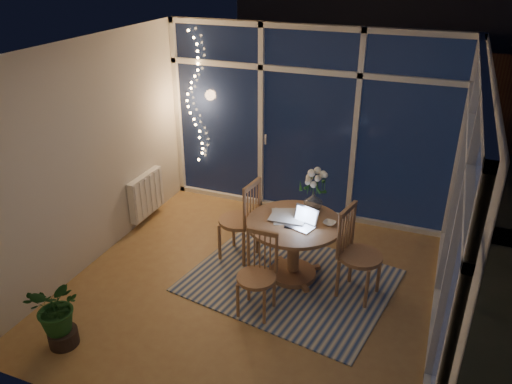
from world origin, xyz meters
TOP-DOWN VIEW (x-y plane):
  - floor at (0.00, 0.00)m, footprint 4.00×4.00m
  - ceiling at (0.00, 0.00)m, footprint 4.00×4.00m
  - wall_back at (0.00, 2.00)m, footprint 4.00×0.04m
  - wall_front at (0.00, -2.00)m, footprint 4.00×0.04m
  - wall_left at (-2.00, 0.00)m, footprint 0.04×4.00m
  - wall_right at (2.00, 0.00)m, footprint 0.04×4.00m
  - window_wall_back at (0.00, 1.96)m, footprint 4.00×0.10m
  - window_wall_right at (1.96, 0.00)m, footprint 0.10×4.00m
  - radiator at (-1.94, 0.90)m, footprint 0.10×0.70m
  - fairy_lights at (-1.65, 1.88)m, footprint 0.24×0.10m
  - garden_patio at (0.50, 5.00)m, footprint 12.00×6.00m
  - garden_fence at (0.00, 5.50)m, footprint 11.00×0.08m
  - neighbour_roof at (0.30, 8.50)m, footprint 7.00×3.00m
  - garden_shrubs at (-0.80, 3.40)m, footprint 0.90×0.90m
  - rug at (0.35, 0.26)m, footprint 2.44×2.09m
  - dining_table at (0.35, 0.36)m, footprint 1.23×1.23m
  - chair_left at (-0.40, 0.52)m, footprint 0.54×0.54m
  - chair_right at (1.11, 0.29)m, footprint 0.58×0.58m
  - chair_front at (0.19, -0.39)m, footprint 0.43×0.43m
  - laptop at (0.44, 0.28)m, footprint 0.36×0.33m
  - flower_vase at (0.46, 0.70)m, footprint 0.23×0.23m
  - bowl at (0.72, 0.44)m, footprint 0.18×0.18m
  - newspapers at (0.26, 0.43)m, footprint 0.46×0.39m
  - phone at (0.34, 0.22)m, footprint 0.11×0.06m
  - potted_plant at (-1.36, -1.50)m, footprint 0.58×0.51m

SIDE VIEW (x-z plane):
  - garden_patio at x=0.50m, z-range -0.11..-0.01m
  - floor at x=0.00m, z-range 0.00..0.00m
  - rug at x=0.35m, z-range 0.00..0.01m
  - dining_table at x=0.35m, z-range 0.00..0.73m
  - potted_plant at x=-1.36m, z-range 0.00..0.76m
  - radiator at x=-1.94m, z-range 0.11..0.69m
  - garden_shrubs at x=-0.80m, z-range 0.00..0.90m
  - chair_front at x=0.19m, z-range 0.00..0.91m
  - chair_right at x=1.11m, z-range 0.00..1.05m
  - chair_left at x=-0.40m, z-range 0.00..1.06m
  - phone at x=0.34m, z-range 0.73..0.74m
  - newspapers at x=0.26m, z-range 0.73..0.75m
  - bowl at x=0.72m, z-range 0.73..0.76m
  - flower_vase at x=0.46m, z-range 0.73..0.94m
  - laptop at x=0.44m, z-range 0.73..0.94m
  - garden_fence at x=0.00m, z-range 0.00..1.80m
  - wall_back at x=0.00m, z-range 0.00..2.60m
  - wall_front at x=0.00m, z-range 0.00..2.60m
  - wall_left at x=-2.00m, z-range 0.00..2.60m
  - wall_right at x=2.00m, z-range 0.00..2.60m
  - window_wall_back at x=0.00m, z-range 0.00..2.60m
  - window_wall_right at x=1.96m, z-range 0.00..2.60m
  - fairy_lights at x=-1.65m, z-range 0.60..2.45m
  - neighbour_roof at x=0.30m, z-range 1.10..3.30m
  - ceiling at x=0.00m, z-range 2.60..2.60m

